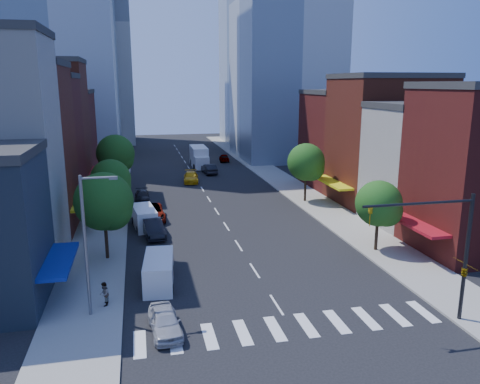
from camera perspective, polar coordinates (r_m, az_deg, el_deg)
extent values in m
plane|color=black|center=(32.25, 4.48, -13.54)|extent=(220.00, 220.00, 0.00)
cube|color=gray|center=(69.16, -15.38, 0.63)|extent=(5.00, 120.00, 0.15)
cube|color=gray|center=(72.19, 4.83, 1.56)|extent=(5.00, 120.00, 0.15)
cube|color=silver|center=(29.72, 6.21, -16.04)|extent=(19.00, 3.00, 0.01)
cube|color=#592215|center=(50.04, -26.75, 4.30)|extent=(12.00, 9.00, 16.00)
cube|color=#541715|center=(58.31, -24.72, 5.06)|extent=(12.00, 8.00, 15.00)
cube|color=#592215|center=(66.48, -23.30, 6.91)|extent=(12.00, 9.00, 17.00)
cube|color=#541715|center=(75.99, -21.87, 6.16)|extent=(12.00, 10.00, 13.00)
cube|color=silver|center=(52.48, 22.13, 2.87)|extent=(12.00, 8.00, 12.00)
cube|color=#592215|center=(59.81, 17.42, 5.83)|extent=(12.00, 10.00, 15.00)
cube|color=#541715|center=(68.73, 13.25, 6.11)|extent=(12.00, 10.00, 13.00)
cube|color=#9EA5AD|center=(123.65, -17.66, 18.80)|extent=(18.00, 18.00, 56.00)
cylinder|color=black|center=(31.62, 25.84, -7.26)|extent=(0.24, 0.24, 8.00)
cylinder|color=black|center=(28.59, 21.02, -1.32)|extent=(7.00, 0.16, 0.16)
imported|color=gold|center=(27.23, 15.62, -2.92)|extent=(0.22, 0.18, 1.10)
imported|color=gold|center=(31.89, 25.70, -8.61)|extent=(0.48, 2.24, 0.90)
cylinder|color=slate|center=(30.36, -18.32, -6.40)|extent=(0.20, 0.20, 9.00)
cylinder|color=slate|center=(29.16, -16.97, 1.67)|extent=(2.00, 0.14, 0.14)
cube|color=slate|center=(29.11, -15.20, 1.67)|extent=(0.50, 0.25, 0.18)
cylinder|color=black|center=(40.57, -16.01, -5.12)|extent=(0.28, 0.28, 3.92)
sphere|color=#204914|center=(39.77, -16.27, -1.09)|extent=(4.80, 4.80, 4.80)
sphere|color=#204914|center=(39.61, -15.37, -2.14)|extent=(3.36, 3.36, 3.36)
cylinder|color=black|center=(51.17, -15.31, -1.49)|extent=(0.28, 0.28, 3.64)
sphere|color=#204914|center=(50.57, -15.49, 1.51)|extent=(4.20, 4.20, 4.20)
sphere|color=#204914|center=(50.38, -14.78, 0.75)|extent=(2.94, 2.94, 2.94)
cylinder|color=black|center=(64.76, -14.77, 1.81)|extent=(0.28, 0.28, 4.20)
sphere|color=#204914|center=(64.25, -14.94, 4.56)|extent=(5.00, 5.00, 5.00)
sphere|color=#204914|center=(64.03, -14.37, 3.89)|extent=(3.50, 3.50, 3.50)
cylinder|color=black|center=(42.71, 16.32, -4.62)|extent=(0.28, 0.28, 3.36)
sphere|color=#204914|center=(42.03, 16.54, -1.35)|extent=(4.00, 4.00, 4.00)
sphere|color=#204914|center=(42.22, 17.40, -2.19)|extent=(2.80, 2.80, 2.80)
cylinder|color=black|center=(58.48, 7.97, 0.79)|extent=(0.28, 0.28, 3.92)
sphere|color=#204914|center=(57.94, 8.06, 3.64)|extent=(4.60, 4.60, 4.60)
sphere|color=#204914|center=(57.99, 8.69, 2.92)|extent=(3.22, 3.22, 3.22)
imported|color=#AFAFB4|center=(29.01, -9.15, -15.31)|extent=(2.09, 4.37, 1.44)
imported|color=black|center=(45.99, -10.54, -4.35)|extent=(2.39, 5.21, 1.65)
imported|color=#999999|center=(51.50, -10.78, -2.48)|extent=(3.03, 6.06, 1.65)
imported|color=black|center=(60.04, -11.83, -0.48)|extent=(1.83, 4.43, 1.28)
cube|color=silver|center=(35.12, -9.86, -9.49)|extent=(2.48, 5.24, 2.13)
cube|color=black|center=(33.22, -10.02, -10.28)|extent=(1.96, 1.18, 0.91)
cylinder|color=black|center=(33.88, -11.52, -11.74)|extent=(0.32, 0.79, 0.77)
cylinder|color=black|center=(33.78, -8.36, -11.69)|extent=(0.32, 0.79, 0.77)
cylinder|color=black|center=(37.04, -11.14, -9.51)|extent=(0.32, 0.79, 0.77)
cylinder|color=black|center=(36.95, -8.27, -9.45)|extent=(0.32, 0.79, 0.77)
cube|color=white|center=(48.92, -11.58, -3.07)|extent=(2.62, 5.19, 2.09)
cube|color=black|center=(47.04, -11.26, -3.33)|extent=(1.95, 1.22, 0.89)
cylinder|color=black|center=(47.40, -12.31, -4.51)|extent=(0.34, 0.78, 0.76)
cylinder|color=black|center=(47.64, -10.18, -4.32)|extent=(0.34, 0.78, 0.76)
cylinder|color=black|center=(50.61, -12.84, -3.41)|extent=(0.34, 0.78, 0.76)
cylinder|color=black|center=(50.84, -10.84, -3.24)|extent=(0.34, 0.78, 0.76)
imported|color=#DFA50B|center=(70.38, -5.99, 1.81)|extent=(2.70, 5.47, 1.53)
imported|color=black|center=(76.73, -3.77, 2.83)|extent=(2.16, 5.06, 1.62)
imported|color=#999999|center=(88.89, -1.94, 4.20)|extent=(2.12, 4.37, 1.44)
cube|color=silver|center=(84.05, -5.04, 4.35)|extent=(2.71, 7.12, 3.49)
cube|color=silver|center=(80.07, -4.68, 3.53)|extent=(2.42, 1.99, 2.18)
cylinder|color=black|center=(80.91, -5.59, 3.10)|extent=(0.34, 0.99, 0.98)
cylinder|color=black|center=(81.19, -3.90, 3.17)|extent=(0.34, 0.99, 0.98)
cylinder|color=black|center=(85.72, -5.95, 3.65)|extent=(0.34, 0.99, 0.98)
cylinder|color=black|center=(85.99, -4.35, 3.72)|extent=(0.34, 0.99, 0.98)
imported|color=#999999|center=(39.37, -20.47, -7.51)|extent=(0.71, 0.85, 1.98)
imported|color=#999999|center=(32.66, -16.23, -11.85)|extent=(0.66, 0.82, 1.60)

